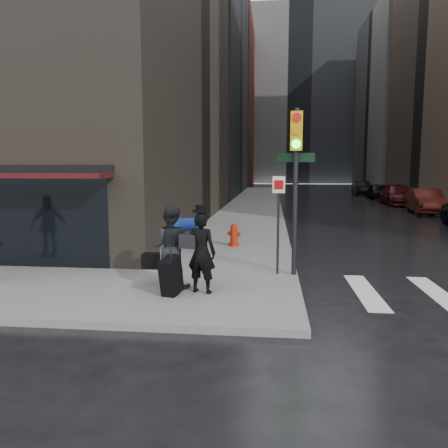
% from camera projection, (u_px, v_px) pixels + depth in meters
% --- Properties ---
extents(ground, '(140.00, 140.00, 0.00)m').
position_uv_depth(ground, '(210.00, 300.00, 9.49)').
color(ground, black).
rests_on(ground, ground).
extents(sidewalk_left, '(4.00, 50.00, 0.15)m').
position_uv_depth(sidewalk_left, '(256.00, 202.00, 36.10)').
color(sidewalk_left, slate).
rests_on(sidewalk_left, ground).
extents(sidewalk_right, '(3.00, 50.00, 0.15)m').
position_uv_depth(sidewalk_right, '(426.00, 203.00, 34.64)').
color(sidewalk_right, slate).
rests_on(sidewalk_right, ground).
extents(bldg_left_mid, '(22.00, 24.00, 34.00)m').
position_uv_depth(bldg_left_mid, '(138.00, 33.00, 46.19)').
color(bldg_left_mid, slate).
rests_on(bldg_left_mid, ground).
extents(bldg_left_far, '(22.00, 20.00, 26.00)m').
position_uv_depth(bldg_left_far, '(184.00, 105.00, 70.36)').
color(bldg_left_far, '#58271E').
rests_on(bldg_left_far, ground).
extents(bldg_right_far, '(22.00, 20.00, 25.00)m').
position_uv_depth(bldg_right_far, '(447.00, 100.00, 62.27)').
color(bldg_right_far, slate).
rests_on(bldg_right_far, ground).
extents(bldg_distant, '(40.00, 12.00, 32.00)m').
position_uv_depth(bldg_distant, '(298.00, 99.00, 83.70)').
color(bldg_distant, slate).
rests_on(bldg_distant, ground).
extents(man_overcoat, '(1.19, 0.92, 1.95)m').
position_uv_depth(man_overcoat, '(195.00, 256.00, 9.37)').
color(man_overcoat, black).
rests_on(man_overcoat, ground).
extents(man_jeans, '(1.33, 0.75, 1.87)m').
position_uv_depth(man_jeans, '(170.00, 247.00, 9.81)').
color(man_jeans, black).
rests_on(man_jeans, ground).
extents(traffic_light, '(1.03, 0.49, 4.14)m').
position_uv_depth(traffic_light, '(294.00, 169.00, 10.71)').
color(traffic_light, black).
rests_on(traffic_light, ground).
extents(fire_hydrant, '(0.45, 0.34, 0.78)m').
position_uv_depth(fire_hydrant, '(234.00, 236.00, 15.14)').
color(fire_hydrant, '#B4220B').
rests_on(fire_hydrant, ground).
extents(parked_car_2, '(2.11, 4.87, 1.56)m').
position_uv_depth(parked_car_2, '(426.00, 201.00, 27.31)').
color(parked_car_2, '#41130D').
rests_on(parked_car_2, ground).
extents(parked_car_3, '(2.32, 5.34, 1.53)m').
position_uv_depth(parked_car_3, '(398.00, 195.00, 33.74)').
color(parked_car_3, '#3E0C0C').
rests_on(parked_car_3, ground).
extents(parked_car_4, '(2.00, 4.33, 1.44)m').
position_uv_depth(parked_car_4, '(378.00, 191.00, 40.19)').
color(parked_car_4, black).
rests_on(parked_car_4, ground).
extents(parked_car_5, '(1.66, 4.41, 1.44)m').
position_uv_depth(parked_car_5, '(361.00, 188.00, 46.66)').
color(parked_car_5, black).
rests_on(parked_car_5, ground).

